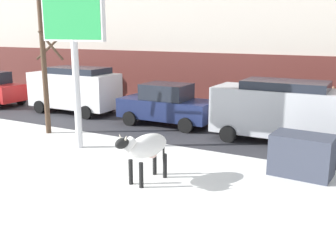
{
  "coord_description": "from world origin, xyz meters",
  "views": [
    {
      "loc": [
        6.5,
        -6.96,
        4.1
      ],
      "look_at": [
        0.47,
        3.96,
        1.1
      ],
      "focal_mm": 42.59,
      "sensor_mm": 36.0,
      "label": 1
    }
  ],
  "objects_px": {
    "car_silver_van": "(276,109)",
    "pedestrian_by_cars": "(331,106)",
    "bare_tree_left_lot": "(45,63)",
    "billboard": "(73,24)",
    "dumpster": "(302,155)",
    "pedestrian_far_left": "(114,88)",
    "car_navy_sedan": "(167,105)",
    "car_white_van": "(75,89)",
    "cow_holstein": "(146,147)"
  },
  "relations": [
    {
      "from": "cow_holstein",
      "to": "bare_tree_left_lot",
      "type": "distance_m",
      "value": 7.13
    },
    {
      "from": "bare_tree_left_lot",
      "to": "dumpster",
      "type": "distance_m",
      "value": 10.26
    },
    {
      "from": "cow_holstein",
      "to": "car_white_van",
      "type": "xyz_separation_m",
      "value": [
        -8.22,
        6.36,
        0.24
      ]
    },
    {
      "from": "car_white_van",
      "to": "bare_tree_left_lot",
      "type": "bearing_deg",
      "value": -63.17
    },
    {
      "from": "car_navy_sedan",
      "to": "dumpster",
      "type": "distance_m",
      "value": 7.44
    },
    {
      "from": "car_white_van",
      "to": "pedestrian_far_left",
      "type": "height_order",
      "value": "car_white_van"
    },
    {
      "from": "billboard",
      "to": "car_silver_van",
      "type": "relative_size",
      "value": 1.2
    },
    {
      "from": "cow_holstein",
      "to": "pedestrian_far_left",
      "type": "relative_size",
      "value": 1.12
    },
    {
      "from": "billboard",
      "to": "pedestrian_by_cars",
      "type": "relative_size",
      "value": 3.21
    },
    {
      "from": "dumpster",
      "to": "bare_tree_left_lot",
      "type": "bearing_deg",
      "value": 179.73
    },
    {
      "from": "car_silver_van",
      "to": "pedestrian_by_cars",
      "type": "relative_size",
      "value": 2.67
    },
    {
      "from": "car_white_van",
      "to": "bare_tree_left_lot",
      "type": "relative_size",
      "value": 0.82
    },
    {
      "from": "car_white_van",
      "to": "bare_tree_left_lot",
      "type": "height_order",
      "value": "bare_tree_left_lot"
    },
    {
      "from": "billboard",
      "to": "car_silver_van",
      "type": "xyz_separation_m",
      "value": [
        5.94,
        4.21,
        -3.07
      ]
    },
    {
      "from": "billboard",
      "to": "pedestrian_by_cars",
      "type": "xyz_separation_m",
      "value": [
        7.4,
        8.04,
        -3.43
      ]
    },
    {
      "from": "pedestrian_far_left",
      "to": "pedestrian_by_cars",
      "type": "bearing_deg",
      "value": 0.0
    },
    {
      "from": "dumpster",
      "to": "pedestrian_far_left",
      "type": "bearing_deg",
      "value": 149.3
    },
    {
      "from": "bare_tree_left_lot",
      "to": "car_silver_van",
      "type": "bearing_deg",
      "value": 20.68
    },
    {
      "from": "car_silver_van",
      "to": "pedestrian_by_cars",
      "type": "xyz_separation_m",
      "value": [
        1.46,
        3.83,
        -0.36
      ]
    },
    {
      "from": "cow_holstein",
      "to": "car_navy_sedan",
      "type": "relative_size",
      "value": 0.46
    },
    {
      "from": "dumpster",
      "to": "pedestrian_by_cars",
      "type": "bearing_deg",
      "value": 91.0
    },
    {
      "from": "billboard",
      "to": "pedestrian_far_left",
      "type": "bearing_deg",
      "value": 118.53
    },
    {
      "from": "car_navy_sedan",
      "to": "cow_holstein",
      "type": "bearing_deg",
      "value": -65.57
    },
    {
      "from": "cow_holstein",
      "to": "billboard",
      "type": "height_order",
      "value": "billboard"
    },
    {
      "from": "car_navy_sedan",
      "to": "car_silver_van",
      "type": "relative_size",
      "value": 0.91
    },
    {
      "from": "car_white_van",
      "to": "car_navy_sedan",
      "type": "relative_size",
      "value": 1.1
    },
    {
      "from": "billboard",
      "to": "bare_tree_left_lot",
      "type": "height_order",
      "value": "bare_tree_left_lot"
    },
    {
      "from": "dumpster",
      "to": "billboard",
      "type": "bearing_deg",
      "value": -172.59
    },
    {
      "from": "car_silver_van",
      "to": "pedestrian_by_cars",
      "type": "height_order",
      "value": "car_silver_van"
    },
    {
      "from": "car_silver_van",
      "to": "dumpster",
      "type": "relative_size",
      "value": 2.72
    },
    {
      "from": "dumpster",
      "to": "car_silver_van",
      "type": "bearing_deg",
      "value": 116.17
    },
    {
      "from": "car_silver_van",
      "to": "bare_tree_left_lot",
      "type": "distance_m",
      "value": 9.15
    },
    {
      "from": "car_navy_sedan",
      "to": "bare_tree_left_lot",
      "type": "height_order",
      "value": "bare_tree_left_lot"
    },
    {
      "from": "pedestrian_far_left",
      "to": "billboard",
      "type": "bearing_deg",
      "value": -61.47
    },
    {
      "from": "billboard",
      "to": "car_navy_sedan",
      "type": "distance_m",
      "value": 5.81
    },
    {
      "from": "billboard",
      "to": "bare_tree_left_lot",
      "type": "bearing_deg",
      "value": 157.63
    },
    {
      "from": "car_white_van",
      "to": "car_silver_van",
      "type": "bearing_deg",
      "value": -2.87
    },
    {
      "from": "billboard",
      "to": "car_silver_van",
      "type": "distance_m",
      "value": 7.9
    },
    {
      "from": "bare_tree_left_lot",
      "to": "billboard",
      "type": "bearing_deg",
      "value": -22.37
    },
    {
      "from": "car_white_van",
      "to": "pedestrian_by_cars",
      "type": "distance_m",
      "value": 12.23
    },
    {
      "from": "cow_holstein",
      "to": "car_navy_sedan",
      "type": "xyz_separation_m",
      "value": [
        -2.83,
        6.22,
        -0.09
      ]
    },
    {
      "from": "car_white_van",
      "to": "car_silver_van",
      "type": "relative_size",
      "value": 1.0
    },
    {
      "from": "pedestrian_far_left",
      "to": "dumpster",
      "type": "height_order",
      "value": "pedestrian_far_left"
    },
    {
      "from": "car_navy_sedan",
      "to": "pedestrian_far_left",
      "type": "xyz_separation_m",
      "value": [
        -5.4,
        3.45,
        -0.03
      ]
    },
    {
      "from": "billboard",
      "to": "car_navy_sedan",
      "type": "bearing_deg",
      "value": 77.34
    },
    {
      "from": "pedestrian_by_cars",
      "to": "dumpster",
      "type": "xyz_separation_m",
      "value": [
        0.12,
        -7.06,
        -0.28
      ]
    },
    {
      "from": "car_navy_sedan",
      "to": "pedestrian_far_left",
      "type": "relative_size",
      "value": 2.44
    },
    {
      "from": "cow_holstein",
      "to": "car_silver_van",
      "type": "distance_m",
      "value": 6.21
    },
    {
      "from": "billboard",
      "to": "pedestrian_by_cars",
      "type": "height_order",
      "value": "billboard"
    },
    {
      "from": "car_navy_sedan",
      "to": "pedestrian_by_cars",
      "type": "xyz_separation_m",
      "value": [
        6.37,
        3.45,
        -0.03
      ]
    }
  ]
}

